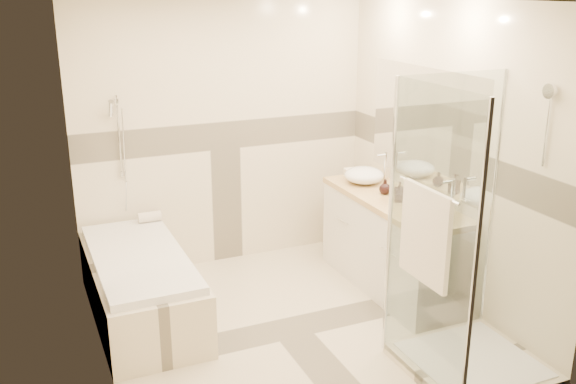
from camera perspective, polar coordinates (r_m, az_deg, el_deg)
name	(u,v)px	position (r m, az deg, el deg)	size (l,w,h in m)	color
room	(295,175)	(4.74, 0.65, 1.52)	(2.82, 3.02, 2.52)	beige
bathtub	(141,283)	(5.36, -12.97, -7.86)	(0.75, 1.70, 0.56)	beige
vanity	(392,243)	(5.74, 9.24, -4.52)	(0.58, 1.62, 0.85)	silver
shower_enclosure	(456,304)	(4.62, 14.74, -9.62)	(0.96, 0.93, 2.04)	beige
vessel_sink_near	(364,175)	(5.96, 6.78, 1.50)	(0.37, 0.37, 0.15)	white
vessel_sink_far	(428,207)	(5.17, 12.35, -1.31)	(0.41, 0.41, 0.16)	white
faucet_near	(385,164)	(6.05, 8.59, 2.44)	(0.11, 0.03, 0.26)	silver
faucet_far	(451,193)	(5.26, 14.32, -0.12)	(0.12, 0.03, 0.29)	silver
amenity_bottle_a	(399,192)	(5.48, 9.88, 0.03)	(0.08, 0.08, 0.17)	black
amenity_bottle_b	(385,187)	(5.67, 8.62, 0.47)	(0.10, 0.10, 0.13)	black
folded_towels	(354,174)	(6.12, 5.92, 1.61)	(0.14, 0.23, 0.07)	white
rolled_towel	(149,217)	(5.91, -12.21, -2.17)	(0.09, 0.09, 0.20)	white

